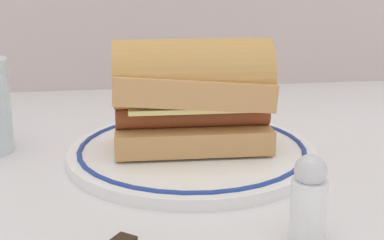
{
  "coord_description": "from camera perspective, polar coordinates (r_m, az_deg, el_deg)",
  "views": [
    {
      "loc": [
        -0.09,
        -0.54,
        0.21
      ],
      "look_at": [
        -0.01,
        0.03,
        0.04
      ],
      "focal_mm": 49.64,
      "sensor_mm": 36.0,
      "label": 1
    }
  ],
  "objects": [
    {
      "name": "ground_plane",
      "position": [
        0.58,
        1.08,
        -5.06
      ],
      "size": [
        1.5,
        1.5,
        0.0
      ],
      "primitive_type": "plane",
      "color": "silver"
    },
    {
      "name": "salt_shaker",
      "position": [
        0.43,
        12.44,
        -8.26
      ],
      "size": [
        0.03,
        0.03,
        0.07
      ],
      "color": "white",
      "rests_on": "ground_plane"
    },
    {
      "name": "sausage_sandwich",
      "position": [
        0.59,
        0.0,
        2.97
      ],
      "size": [
        0.18,
        0.09,
        0.12
      ],
      "rotation": [
        0.0,
        0.0,
        -0.03
      ],
      "color": "tan",
      "rests_on": "plate"
    },
    {
      "name": "plate",
      "position": [
        0.61,
        0.0,
        -3.36
      ],
      "size": [
        0.28,
        0.28,
        0.01
      ],
      "color": "white",
      "rests_on": "ground_plane"
    }
  ]
}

